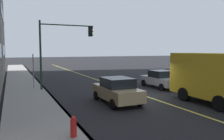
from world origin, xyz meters
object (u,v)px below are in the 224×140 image
at_px(car_tan, 117,90).
at_px(traffic_light_mast, 62,43).
at_px(car_silver, 161,79).
at_px(fire_hydrant, 74,128).
at_px(street_sign_post, 33,69).

relative_size(car_tan, traffic_light_mast, 0.72).
distance_m(car_silver, fire_hydrant, 13.35).
height_order(car_silver, fire_hydrant, car_silver).
distance_m(car_tan, street_sign_post, 8.56).
height_order(car_tan, street_sign_post, street_sign_post).
relative_size(car_silver, traffic_light_mast, 0.72).
bearing_deg(car_silver, traffic_light_mast, 73.01).
xyz_separation_m(car_tan, car_silver, (3.70, -6.17, -0.05)).
distance_m(traffic_light_mast, street_sign_post, 3.32).
relative_size(street_sign_post, fire_hydrant, 3.28).
distance_m(car_silver, street_sign_post, 11.22).
bearing_deg(car_tan, traffic_light_mast, 19.05).
distance_m(street_sign_post, fire_hydrant, 12.14).
xyz_separation_m(car_tan, street_sign_post, (7.26, 4.42, 0.98)).
xyz_separation_m(traffic_light_mast, fire_hydrant, (-11.04, 1.96, -3.54)).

